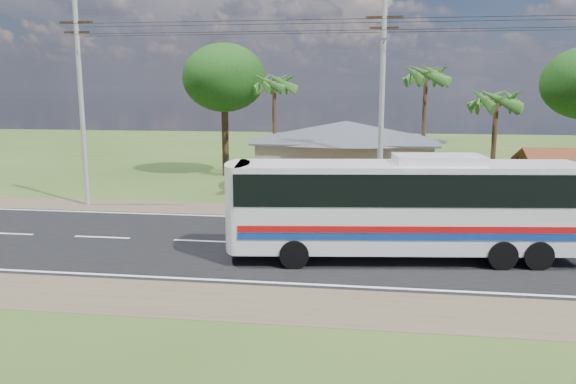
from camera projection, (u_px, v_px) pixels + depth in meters
The scene contains 12 objects.
ground at pixel (308, 246), 23.15m from camera, with size 120.00×120.00×0.00m, color #274217.
road at pixel (308, 245), 23.15m from camera, with size 120.00×16.00×0.03m.
house at pixel (345, 149), 35.19m from camera, with size 12.40×10.00×5.00m.
waiting_shed at pixel (573, 160), 29.18m from camera, with size 5.20×4.48×3.35m.
concrete_barrier at pixel (569, 214), 26.90m from camera, with size 7.00×0.30×0.90m, color #9E9E99.
utility_poles at pixel (375, 101), 28.06m from camera, with size 32.80×2.22×11.00m.
palm_near at pixel (497, 101), 31.54m from camera, with size 2.80×2.80×6.70m.
palm_mid at pixel (426, 76), 36.13m from camera, with size 2.80×2.80×8.20m.
palm_far at pixel (274, 84), 38.06m from camera, with size 2.80×2.80×7.70m.
tree_behind_house at pixel (224, 78), 40.47m from camera, with size 6.00×6.00×9.61m.
coach_bus at pixel (408, 200), 20.94m from camera, with size 13.04×4.25×3.98m.
motorcycle at pixel (511, 205), 29.22m from camera, with size 0.56×1.62×0.85m, color black.
Camera 1 is at (2.26, -22.26, 6.39)m, focal length 35.00 mm.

